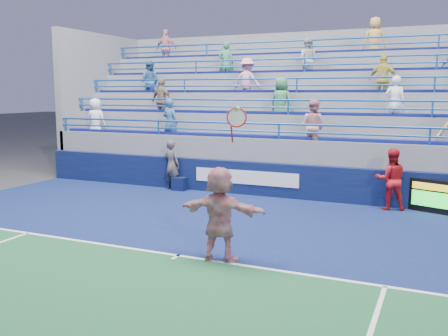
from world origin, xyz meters
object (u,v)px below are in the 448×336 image
at_px(serve_speed_board, 433,197).
at_px(line_judge, 172,165).
at_px(ball_girl, 391,179).
at_px(judge_chair, 180,183).
at_px(tennis_player, 220,214).

distance_m(serve_speed_board, line_judge, 8.43).
distance_m(serve_speed_board, ball_girl, 1.22).
bearing_deg(serve_speed_board, ball_girl, -178.15).
xyz_separation_m(judge_chair, ball_girl, (6.93, -0.08, 0.63)).
bearing_deg(tennis_player, serve_speed_board, 57.89).
relative_size(tennis_player, ball_girl, 1.74).
xyz_separation_m(serve_speed_board, ball_girl, (-1.15, -0.04, 0.41)).
relative_size(judge_chair, line_judge, 0.47).
relative_size(serve_speed_board, ball_girl, 0.75).
distance_m(serve_speed_board, judge_chair, 8.08).
bearing_deg(line_judge, serve_speed_board, -168.98).
xyz_separation_m(serve_speed_board, judge_chair, (-8.08, 0.04, -0.21)).
bearing_deg(line_judge, ball_girl, -169.33).
bearing_deg(ball_girl, serve_speed_board, 165.78).
bearing_deg(tennis_player, judge_chair, 125.07).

